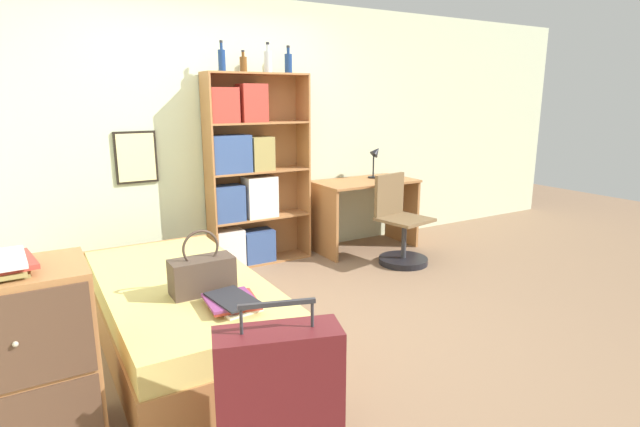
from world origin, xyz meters
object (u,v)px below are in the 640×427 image
bottle_green (222,60)px  desk_lamp (376,157)px  book_stack_on_bed (233,302)px  suitcase (279,403)px  bottle_clear (268,61)px  handbag (202,274)px  desk (365,202)px  desk_chair (400,235)px  bottle_blue (288,63)px  bed (183,313)px  bookcase (246,178)px  dresser (22,366)px  bottle_brown (243,64)px

bottle_green → desk_lamp: 2.00m
book_stack_on_bed → bottle_green: 2.55m
suitcase → bottle_clear: bearing=65.2°
handbag → suitcase: bearing=-91.0°
desk → desk_chair: size_ratio=1.24×
bottle_clear → handbag: bearing=-127.0°
handbag → desk_lamp: 3.03m
bottle_green → bottle_clear: bottle_clear is taller
book_stack_on_bed → bottle_blue: (1.42, 2.02, 1.47)m
desk → bed: bearing=-152.9°
handbag → desk: handbag is taller
bookcase → bottle_clear: (0.26, -0.01, 1.11)m
bottle_clear → bookcase: bearing=177.9°
suitcase → dresser: bearing=143.2°
suitcase → desk_chair: (2.37, 2.02, -0.07)m
book_stack_on_bed → dresser: 1.06m
bottle_green → desk_lamp: bearing=-1.1°
bed → bottle_brown: size_ratio=10.08×
book_stack_on_bed → bottle_clear: bottle_clear is taller
bookcase → desk_lamp: (1.53, -0.06, 0.12)m
bed → bottle_clear: bearing=46.1°
bed → suitcase: size_ratio=2.44×
bottle_clear → bottle_green: bearing=-177.6°
dresser → bookcase: size_ratio=0.49×
bed → bottle_blue: size_ratio=7.65×
dresser → desk_chair: 3.58m
handbag → book_stack_on_bed: handbag is taller
handbag → desk_lamp: (2.53, 1.62, 0.41)m
bottle_brown → desk_chair: bottle_brown is taller
desk_lamp → dresser: bearing=-150.3°
bottle_green → bottle_blue: size_ratio=1.02×
bottle_brown → desk_lamp: bearing=-3.6°
desk_lamp → desk_chair: desk_lamp is taller
bottle_blue → desk: 1.69m
bed → dresser: size_ratio=2.20×
bottle_brown → bottle_clear: bottle_clear is taller
book_stack_on_bed → desk_chair: bearing=28.5°
bed → desk_chair: size_ratio=2.25×
bookcase → desk: bookcase is taller
bottle_clear → desk_chair: bottle_clear is taller
handbag → suitcase: size_ratio=0.48×
bookcase → book_stack_on_bed: bearing=-114.9°
bottle_clear → desk: bearing=-8.1°
bottle_brown → bottle_blue: bottle_blue is taller
bottle_clear → desk_chair: (1.09, -0.74, -1.71)m
bottle_clear → desk_lamp: bottle_clear is taller
bed → desk_chair: desk_chair is taller
bottle_blue → desk_lamp: (1.03, -0.09, -0.98)m
bookcase → bottle_brown: bottle_brown is taller
dresser → desk_lamp: desk_lamp is taller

